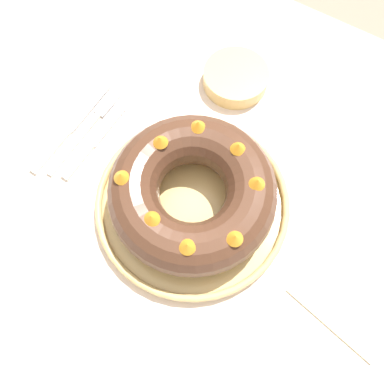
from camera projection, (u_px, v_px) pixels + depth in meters
The scene contains 9 objects.
ground_plane at pixel (186, 267), 1.34m from camera, with size 8.00×8.00×0.00m, color gray.
dining_table at pixel (181, 212), 0.75m from camera, with size 1.31×1.06×0.72m.
serving_dish at pixel (192, 203), 0.65m from camera, with size 0.34×0.34×0.02m.
bundt_cake at pixel (192, 192), 0.60m from camera, with size 0.27×0.27×0.10m.
fork at pixel (89, 126), 0.72m from camera, with size 0.02×0.21×0.01m.
serving_knife at pixel (67, 132), 0.71m from camera, with size 0.02×0.23×0.01m.
cake_knife at pixel (90, 146), 0.70m from camera, with size 0.02×0.18×0.01m.
side_bowl at pixel (236, 78), 0.74m from camera, with size 0.13×0.13×0.03m, color tan.
napkin at pixel (347, 299), 0.60m from camera, with size 0.16×0.11×0.00m, color beige.
Camera 1 is at (0.14, -0.18, 1.35)m, focal length 35.00 mm.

